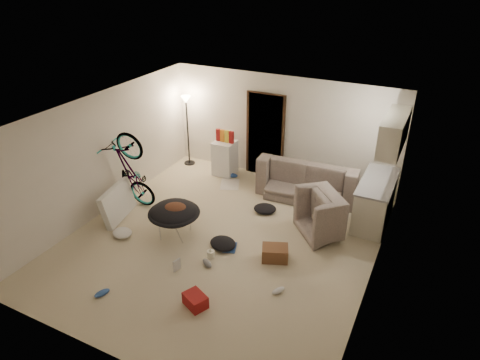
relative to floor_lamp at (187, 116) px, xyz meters
The scene contains 39 objects.
floor 3.81m from the floor_lamp, 47.83° to the right, with size 5.50×6.00×0.02m, color beige.
ceiling 3.77m from the floor_lamp, 47.83° to the right, with size 5.50×6.00×0.02m, color white.
wall_back 2.43m from the floor_lamp, ahead, with size 5.50×0.02×2.50m, color silver.
wall_front 6.15m from the floor_lamp, 67.02° to the right, with size 5.50×0.02×2.50m, color silver.
wall_left 2.67m from the floor_lamp, 97.74° to the right, with size 0.02×6.00×2.50m, color silver.
wall_right 5.80m from the floor_lamp, 27.18° to the right, with size 0.02×6.00×2.50m, color silver.
doorway 2.05m from the floor_lamp, ahead, with size 0.85×0.10×2.04m, color black.
door_trim 2.04m from the floor_lamp, ahead, with size 0.97×0.04×2.10m, color #331F11.
floor_lamp is the anchor object (origin of this frame).
kitchen_counter 4.95m from the floor_lamp, ahead, with size 0.60×1.50×0.88m, color beige.
counter_top 4.89m from the floor_lamp, ahead, with size 0.64×1.54×0.04m, color gray.
kitchen_uppers 5.04m from the floor_lamp, ahead, with size 0.38×1.40×0.65m, color beige.
sofa 3.44m from the floor_lamp, ahead, with size 2.21×0.86×0.64m, color #353D35.
armchair 4.56m from the floor_lamp, 18.33° to the right, with size 1.02×0.89×0.66m, color #353D35.
bicycle 2.51m from the floor_lamp, 87.58° to the right, with size 0.63×1.82×0.96m, color black.
book_asset 4.57m from the floor_lamp, 61.22° to the right, with size 0.17×0.23×0.02m, color maroon.
mini_fridge 1.42m from the floor_lamp, ahead, with size 0.50×0.50×0.85m, color white.
snack_box_0 0.99m from the floor_lamp, ahead, with size 0.10×0.07×0.30m, color maroon.
snack_box_1 1.11m from the floor_lamp, ahead, with size 0.10×0.07×0.30m, color orange.
snack_box_2 1.22m from the floor_lamp, ahead, with size 0.10×0.07×0.30m, color yellow.
snack_box_3 1.34m from the floor_lamp, ahead, with size 0.10×0.07×0.30m, color maroon.
saucer_chair 3.38m from the floor_lamp, 62.34° to the right, with size 0.99×0.99×0.70m.
hoodie 3.38m from the floor_lamp, 61.81° to the right, with size 0.48×0.40×0.22m, color #482718.
sofa_drape 2.47m from the floor_lamp, ahead, with size 0.56×0.46×0.28m, color black.
tv_box 3.02m from the floor_lamp, 88.00° to the right, with size 0.12×1.04×0.69m, color silver.
drink_case_a 4.61m from the floor_lamp, 37.73° to the right, with size 0.46×0.33×0.26m, color brown.
drink_case_b 5.33m from the floor_lamp, 56.62° to the right, with size 0.36×0.27×0.21m, color maroon.
juicer 4.22m from the floor_lamp, 52.24° to the right, with size 0.14×0.14×0.20m.
newspaper 2.06m from the floor_lamp, 20.86° to the right, with size 0.43×0.57×0.01m, color silver.
book_blue 4.06m from the floor_lamp, 46.49° to the right, with size 0.23×0.32×0.03m, color #294D96.
book_white 2.97m from the floor_lamp, 59.33° to the right, with size 0.19×0.25×0.02m, color silver.
shoe_0 1.87m from the floor_lamp, ahead, with size 0.29×0.12×0.11m, color #294D96.
shoe_1 2.72m from the floor_lamp, ahead, with size 0.26×0.11×0.10m, color slate.
shoe_2 5.17m from the floor_lamp, 73.76° to the right, with size 0.26×0.11×0.10m, color #294D96.
shoe_3 4.43m from the floor_lamp, 53.50° to the right, with size 0.27×0.11×0.10m, color slate.
shoe_4 5.39m from the floor_lamp, 41.91° to the right, with size 0.25×0.10×0.09m, color white.
clothes_lump_a 3.98m from the floor_lamp, 48.22° to the right, with size 0.51×0.44×0.16m, color black.
clothes_lump_b 3.27m from the floor_lamp, 25.89° to the right, with size 0.48×0.41×0.15m, color black.
clothes_lump_c 3.63m from the floor_lamp, 79.98° to the right, with size 0.41×0.35×0.13m, color silver.
Camera 1 is at (3.29, -5.84, 4.81)m, focal length 32.00 mm.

